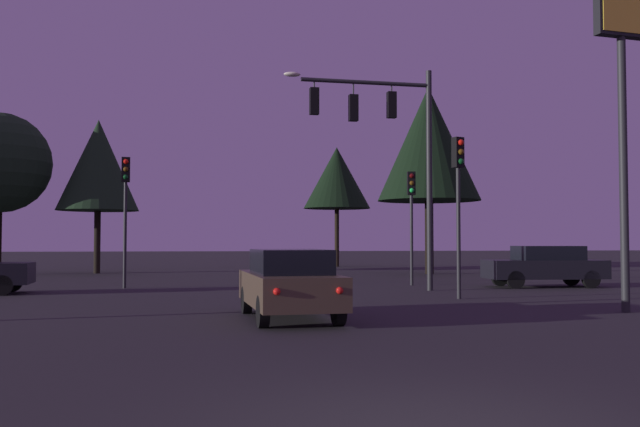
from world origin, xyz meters
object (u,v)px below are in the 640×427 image
traffic_light_median (125,196)px  car_nearside_lane (289,283)px  store_sign_illuminated (622,82)px  traffic_light_corner_left (459,185)px  tree_left_far (429,144)px  tree_right_cluster (337,178)px  car_crossing_right (545,266)px  tree_center_horizon (98,165)px  traffic_signal_mast_arm (388,135)px  traffic_light_corner_right (411,205)px

traffic_light_median → car_nearside_lane: (4.88, -10.61, -2.54)m
car_nearside_lane → store_sign_illuminated: (8.11, 0.30, 4.76)m
car_nearside_lane → store_sign_illuminated: store_sign_illuminated is taller
traffic_light_corner_left → tree_left_far: 15.65m
traffic_light_median → car_nearside_lane: traffic_light_median is taller
traffic_light_corner_left → tree_right_cluster: size_ratio=0.60×
car_crossing_right → tree_center_horizon: (-18.27, 13.44, 4.89)m
car_nearside_lane → traffic_light_corner_left: bearing=39.4°
traffic_signal_mast_arm → tree_left_far: 12.64m
car_nearside_lane → store_sign_illuminated: size_ratio=0.57×
car_nearside_lane → traffic_light_median: bearing=114.7°
tree_left_far → tree_right_cluster: bearing=105.7°
traffic_light_corner_right → car_crossing_right: 5.42m
traffic_light_corner_left → tree_left_far: size_ratio=0.49×
store_sign_illuminated → tree_right_cluster: (-1.87, 29.70, 0.34)m
traffic_light_median → car_crossing_right: (15.30, -1.62, -2.54)m
traffic_light_corner_left → tree_right_cluster: tree_right_cluster is taller
traffic_light_corner_left → tree_left_far: bearing=75.8°
traffic_signal_mast_arm → store_sign_illuminated: bearing=-62.4°
store_sign_illuminated → car_crossing_right: bearing=75.1°
traffic_signal_mast_arm → traffic_light_median: bearing=162.9°
traffic_signal_mast_arm → traffic_light_corner_left: 4.07m
traffic_light_corner_left → car_crossing_right: 7.16m
tree_left_far → tree_center_horizon: tree_left_far is taller
traffic_light_corner_left → store_sign_illuminated: bearing=-58.0°
traffic_light_corner_left → car_nearside_lane: bearing=-140.6°
traffic_light_corner_right → car_crossing_right: traffic_light_corner_right is taller
traffic_signal_mast_arm → traffic_light_corner_left: size_ratio=1.60×
tree_left_far → car_crossing_right: bearing=-83.4°
traffic_signal_mast_arm → traffic_light_corner_right: 3.99m
store_sign_illuminated → tree_right_cluster: tree_right_cluster is taller
traffic_light_corner_left → tree_center_horizon: size_ratio=0.59×
traffic_light_corner_left → tree_center_horizon: (-13.33, 17.93, 2.33)m
car_crossing_right → tree_left_far: (-1.19, 10.32, 5.94)m
tree_center_horizon → tree_right_cluster: 16.00m
car_nearside_lane → store_sign_illuminated: bearing=2.1°
traffic_light_corner_right → traffic_light_median: traffic_light_median is taller
traffic_light_corner_right → tree_left_far: 9.95m
traffic_light_corner_right → tree_right_cluster: 19.50m
traffic_light_median → car_crossing_right: traffic_light_median is taller
traffic_light_corner_right → tree_right_cluster: bearing=88.8°
car_crossing_right → tree_left_far: 11.97m
traffic_signal_mast_arm → tree_left_far: size_ratio=0.78×
car_crossing_right → tree_right_cluster: tree_right_cluster is taller
car_crossing_right → tree_right_cluster: (-4.18, 21.01, 5.10)m
store_sign_illuminated → tree_left_far: size_ratio=0.79×
traffic_signal_mast_arm → traffic_light_corner_left: (1.31, -3.33, -1.95)m
store_sign_illuminated → tree_center_horizon: (-15.96, 22.13, 0.14)m
traffic_light_corner_right → traffic_light_median: (-10.70, -0.10, 0.24)m
traffic_light_median → traffic_light_corner_left: bearing=-30.5°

